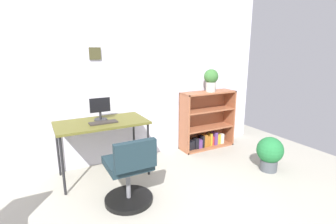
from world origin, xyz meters
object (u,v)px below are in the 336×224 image
Objects in this scene: keyboard at (103,123)px; potted_plant_on_shelf at (211,79)px; potted_plant_floor at (270,152)px; office_chair at (130,175)px; bookshelf_low at (205,123)px; monitor at (100,109)px; desk at (102,126)px.

potted_plant_on_shelf reaches higher than keyboard.
potted_plant_floor is at bearing -22.89° from keyboard.
bookshelf_low reaches higher than office_chair.
potted_plant_floor is at bearing -79.58° from potted_plant_on_shelf.
keyboard is 1.83m from bookshelf_low.
office_chair reaches higher than potted_plant_floor.
monitor is 0.61× the size of potted_plant_floor.
potted_plant_floor is at bearing -78.42° from bookshelf_low.
monitor is (0.01, 0.08, 0.20)m from desk.
potted_plant_on_shelf reaches higher than desk.
potted_plant_on_shelf reaches higher than bookshelf_low.
office_chair is (0.07, -0.70, -0.41)m from keyboard.
potted_plant_floor is (2.01, -0.85, -0.48)m from keyboard.
desk is 3.30× the size of keyboard.
potted_plant_on_shelf is at bearing 4.91° from desk.
potted_plant_on_shelf is at bearing -59.11° from bookshelf_low.
office_chair is at bearing -85.84° from monitor.
potted_plant_floor is (2.02, -0.93, -0.41)m from desk.
potted_plant_floor is at bearing -4.32° from office_chair.
office_chair reaches higher than keyboard.
keyboard is 1.87m from potted_plant_on_shelf.
monitor is 1.83m from potted_plant_on_shelf.
potted_plant_on_shelf reaches higher than office_chair.
desk is 3.87× the size of monitor.
monitor reaches higher than desk.
bookshelf_low is at bearing 4.25° from monitor.
office_chair is at bearing -84.51° from desk.
keyboard is 0.44× the size of office_chair.
desk is at bearing 95.49° from office_chair.
bookshelf_low reaches higher than potted_plant_floor.
monitor is at bearing 94.16° from office_chair.
keyboard is 0.72× the size of potted_plant_floor.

